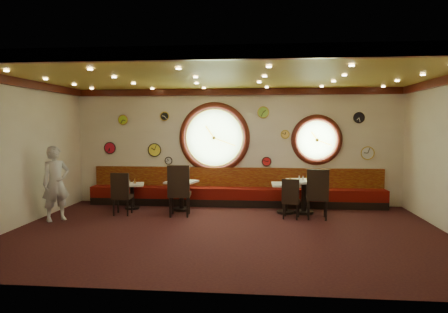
# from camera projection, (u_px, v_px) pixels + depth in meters

# --- Properties ---
(floor) EXTENTS (9.00, 6.00, 0.00)m
(floor) POSITION_uv_depth(u_px,v_px,m) (226.00, 232.00, 8.22)
(floor) COLOR black
(floor) RESTS_ON ground
(ceiling) EXTENTS (9.00, 6.00, 0.02)m
(ceiling) POSITION_uv_depth(u_px,v_px,m) (226.00, 75.00, 7.97)
(ceiling) COLOR #B59633
(ceiling) RESTS_ON wall_back
(wall_back) EXTENTS (9.00, 0.02, 3.20)m
(wall_back) POSITION_uv_depth(u_px,v_px,m) (236.00, 147.00, 11.08)
(wall_back) COLOR beige
(wall_back) RESTS_ON floor
(wall_front) EXTENTS (9.00, 0.02, 3.20)m
(wall_front) POSITION_uv_depth(u_px,v_px,m) (206.00, 172.00, 5.12)
(wall_front) COLOR beige
(wall_front) RESTS_ON floor
(wall_left) EXTENTS (0.02, 6.00, 3.20)m
(wall_left) POSITION_uv_depth(u_px,v_px,m) (17.00, 153.00, 8.52)
(wall_left) COLOR beige
(wall_left) RESTS_ON floor
(molding_back) EXTENTS (9.00, 0.10, 0.18)m
(molding_back) POSITION_uv_depth(u_px,v_px,m) (236.00, 92.00, 10.91)
(molding_back) COLOR #3E120B
(molding_back) RESTS_ON wall_back
(molding_front) EXTENTS (9.00, 0.10, 0.18)m
(molding_front) POSITION_uv_depth(u_px,v_px,m) (206.00, 53.00, 5.05)
(molding_front) COLOR #3E120B
(molding_front) RESTS_ON wall_back
(molding_left) EXTENTS (0.10, 6.00, 0.18)m
(molding_left) POSITION_uv_depth(u_px,v_px,m) (16.00, 82.00, 8.40)
(molding_left) COLOR #3E120B
(molding_left) RESTS_ON wall_back
(banquette_base) EXTENTS (8.00, 0.55, 0.20)m
(banquette_base) POSITION_uv_depth(u_px,v_px,m) (235.00, 202.00, 10.91)
(banquette_base) COLOR black
(banquette_base) RESTS_ON floor
(banquette_seat) EXTENTS (8.00, 0.55, 0.30)m
(banquette_seat) POSITION_uv_depth(u_px,v_px,m) (235.00, 193.00, 10.90)
(banquette_seat) COLOR #560A07
(banquette_seat) RESTS_ON banquette_base
(banquette_back) EXTENTS (8.00, 0.10, 0.55)m
(banquette_back) POSITION_uv_depth(u_px,v_px,m) (236.00, 177.00, 11.08)
(banquette_back) COLOR #5E0B07
(banquette_back) RESTS_ON wall_back
(porthole_left_glass) EXTENTS (1.66, 0.02, 1.66)m
(porthole_left_glass) POSITION_uv_depth(u_px,v_px,m) (214.00, 138.00, 11.11)
(porthole_left_glass) COLOR #92C173
(porthole_left_glass) RESTS_ON wall_back
(porthole_left_frame) EXTENTS (1.98, 0.18, 1.98)m
(porthole_left_frame) POSITION_uv_depth(u_px,v_px,m) (214.00, 138.00, 11.09)
(porthole_left_frame) COLOR #3E120B
(porthole_left_frame) RESTS_ON wall_back
(porthole_left_ring) EXTENTS (1.61, 0.03, 1.61)m
(porthole_left_ring) POSITION_uv_depth(u_px,v_px,m) (214.00, 138.00, 11.06)
(porthole_left_ring) COLOR gold
(porthole_left_ring) RESTS_ON wall_back
(porthole_right_glass) EXTENTS (1.10, 0.02, 1.10)m
(porthole_right_glass) POSITION_uv_depth(u_px,v_px,m) (317.00, 140.00, 10.85)
(porthole_right_glass) COLOR #92C173
(porthole_right_glass) RESTS_ON wall_back
(porthole_right_frame) EXTENTS (1.38, 0.18, 1.38)m
(porthole_right_frame) POSITION_uv_depth(u_px,v_px,m) (317.00, 140.00, 10.83)
(porthole_right_frame) COLOR #3E120B
(porthole_right_frame) RESTS_ON wall_back
(porthole_right_ring) EXTENTS (1.09, 0.03, 1.09)m
(porthole_right_ring) POSITION_uv_depth(u_px,v_px,m) (317.00, 140.00, 10.80)
(porthole_right_ring) COLOR gold
(porthole_right_ring) RESTS_ON wall_back
(wall_clock_0) EXTENTS (0.32, 0.03, 0.32)m
(wall_clock_0) POSITION_uv_depth(u_px,v_px,m) (110.00, 148.00, 11.38)
(wall_clock_0) COLOR red
(wall_clock_0) RESTS_ON wall_back
(wall_clock_1) EXTENTS (0.22, 0.03, 0.22)m
(wall_clock_1) POSITION_uv_depth(u_px,v_px,m) (285.00, 134.00, 10.88)
(wall_clock_1) COLOR #FFD254
(wall_clock_1) RESTS_ON wall_back
(wall_clock_2) EXTENTS (0.30, 0.03, 0.30)m
(wall_clock_2) POSITION_uv_depth(u_px,v_px,m) (263.00, 112.00, 10.89)
(wall_clock_2) COLOR #90CB3F
(wall_clock_2) RESTS_ON wall_back
(wall_clock_3) EXTENTS (0.26, 0.03, 0.26)m
(wall_clock_3) POSITION_uv_depth(u_px,v_px,m) (123.00, 120.00, 11.28)
(wall_clock_3) COLOR #97CA28
(wall_clock_3) RESTS_ON wall_back
(wall_clock_4) EXTENTS (0.28, 0.03, 0.28)m
(wall_clock_4) POSITION_uv_depth(u_px,v_px,m) (359.00, 118.00, 10.66)
(wall_clock_4) COLOR black
(wall_clock_4) RESTS_ON wall_back
(wall_clock_5) EXTENTS (0.24, 0.03, 0.24)m
(wall_clock_5) POSITION_uv_depth(u_px,v_px,m) (267.00, 162.00, 10.99)
(wall_clock_5) COLOR red
(wall_clock_5) RESTS_ON wall_back
(wall_clock_6) EXTENTS (0.34, 0.03, 0.34)m
(wall_clock_6) POSITION_uv_depth(u_px,v_px,m) (368.00, 153.00, 10.72)
(wall_clock_6) COLOR white
(wall_clock_6) RESTS_ON wall_back
(wall_clock_7) EXTENTS (0.24, 0.03, 0.24)m
(wall_clock_7) POSITION_uv_depth(u_px,v_px,m) (165.00, 116.00, 11.16)
(wall_clock_7) COLOR black
(wall_clock_7) RESTS_ON wall_back
(wall_clock_8) EXTENTS (0.20, 0.03, 0.20)m
(wall_clock_8) POSITION_uv_depth(u_px,v_px,m) (169.00, 161.00, 11.25)
(wall_clock_8) COLOR silver
(wall_clock_8) RESTS_ON wall_back
(wall_clock_9) EXTENTS (0.36, 0.03, 0.36)m
(wall_clock_9) POSITION_uv_depth(u_px,v_px,m) (155.00, 150.00, 11.26)
(wall_clock_9) COLOR #FEEE38
(wall_clock_9) RESTS_ON wall_back
(table_a) EXTENTS (0.74, 0.74, 0.67)m
(table_a) POSITION_uv_depth(u_px,v_px,m) (132.00, 193.00, 10.49)
(table_a) COLOR black
(table_a) RESTS_ON floor
(table_b) EXTENTS (0.86, 0.86, 0.77)m
(table_b) POSITION_uv_depth(u_px,v_px,m) (182.00, 192.00, 10.29)
(table_b) COLOR black
(table_b) RESTS_ON floor
(table_c) EXTENTS (0.70, 0.70, 0.75)m
(table_c) POSITION_uv_depth(u_px,v_px,m) (286.00, 194.00, 9.96)
(table_c) COLOR black
(table_c) RESTS_ON floor
(table_d) EXTENTS (0.88, 0.88, 0.84)m
(table_d) POSITION_uv_depth(u_px,v_px,m) (304.00, 192.00, 9.94)
(table_d) COLOR black
(table_d) RESTS_ON floor
(chair_a) EXTENTS (0.46, 0.46, 0.65)m
(chair_a) POSITION_uv_depth(u_px,v_px,m) (121.00, 191.00, 9.70)
(chair_a) COLOR black
(chair_a) RESTS_ON floor
(chair_b) EXTENTS (0.57, 0.57, 0.78)m
(chair_b) POSITION_uv_depth(u_px,v_px,m) (179.00, 187.00, 9.55)
(chair_b) COLOR black
(chair_b) RESTS_ON floor
(chair_c) EXTENTS (0.47, 0.47, 0.59)m
(chair_c) POSITION_uv_depth(u_px,v_px,m) (291.00, 196.00, 9.32)
(chair_c) COLOR black
(chair_c) RESTS_ON floor
(chair_d) EXTENTS (0.54, 0.54, 0.74)m
(chair_d) POSITION_uv_depth(u_px,v_px,m) (317.00, 191.00, 9.25)
(chair_d) COLOR black
(chair_d) RESTS_ON floor
(condiment_a_salt) EXTENTS (0.04, 0.04, 0.10)m
(condiment_a_salt) POSITION_uv_depth(u_px,v_px,m) (130.00, 182.00, 10.47)
(condiment_a_salt) COLOR silver
(condiment_a_salt) RESTS_ON table_a
(condiment_b_salt) EXTENTS (0.04, 0.04, 0.10)m
(condiment_b_salt) POSITION_uv_depth(u_px,v_px,m) (180.00, 179.00, 10.30)
(condiment_b_salt) COLOR silver
(condiment_b_salt) RESTS_ON table_b
(condiment_c_salt) EXTENTS (0.04, 0.04, 0.11)m
(condiment_c_salt) POSITION_uv_depth(u_px,v_px,m) (284.00, 181.00, 9.97)
(condiment_c_salt) COLOR silver
(condiment_c_salt) RESTS_ON table_c
(condiment_d_salt) EXTENTS (0.04, 0.04, 0.10)m
(condiment_d_salt) POSITION_uv_depth(u_px,v_px,m) (299.00, 178.00, 10.02)
(condiment_d_salt) COLOR silver
(condiment_d_salt) RESTS_ON table_d
(condiment_a_pepper) EXTENTS (0.03, 0.03, 0.09)m
(condiment_a_pepper) POSITION_uv_depth(u_px,v_px,m) (134.00, 182.00, 10.44)
(condiment_a_pepper) COLOR silver
(condiment_a_pepper) RESTS_ON table_a
(condiment_b_pepper) EXTENTS (0.03, 0.03, 0.09)m
(condiment_b_pepper) POSITION_uv_depth(u_px,v_px,m) (180.00, 180.00, 10.20)
(condiment_b_pepper) COLOR silver
(condiment_b_pepper) RESTS_ON table_b
(condiment_c_pepper) EXTENTS (0.04, 0.04, 0.11)m
(condiment_c_pepper) POSITION_uv_depth(u_px,v_px,m) (287.00, 181.00, 9.94)
(condiment_c_pepper) COLOR silver
(condiment_c_pepper) RESTS_ON table_c
(condiment_d_pepper) EXTENTS (0.04, 0.04, 0.10)m
(condiment_d_pepper) POSITION_uv_depth(u_px,v_px,m) (303.00, 178.00, 9.90)
(condiment_d_pepper) COLOR silver
(condiment_d_pepper) RESTS_ON table_d
(condiment_a_bottle) EXTENTS (0.04, 0.04, 0.14)m
(condiment_a_bottle) POSITION_uv_depth(u_px,v_px,m) (135.00, 181.00, 10.51)
(condiment_a_bottle) COLOR gold
(condiment_a_bottle) RESTS_ON table_a
(condiment_b_bottle) EXTENTS (0.05, 0.05, 0.15)m
(condiment_b_bottle) POSITION_uv_depth(u_px,v_px,m) (187.00, 178.00, 10.36)
(condiment_b_bottle) COLOR gold
(condiment_b_bottle) RESTS_ON table_b
(condiment_c_bottle) EXTENTS (0.05, 0.05, 0.15)m
(condiment_c_bottle) POSITION_uv_depth(u_px,v_px,m) (290.00, 181.00, 9.95)
(condiment_c_bottle) COLOR gold
(condiment_c_bottle) RESTS_ON table_c
(condiment_d_bottle) EXTENTS (0.05, 0.05, 0.15)m
(condiment_d_bottle) POSITION_uv_depth(u_px,v_px,m) (307.00, 177.00, 9.97)
(condiment_d_bottle) COLOR gold
(condiment_d_bottle) RESTS_ON table_d
(waiter) EXTENTS (0.73, 0.74, 1.72)m
(waiter) POSITION_uv_depth(u_px,v_px,m) (56.00, 183.00, 9.17)
(waiter) COLOR silver
(waiter) RESTS_ON floor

